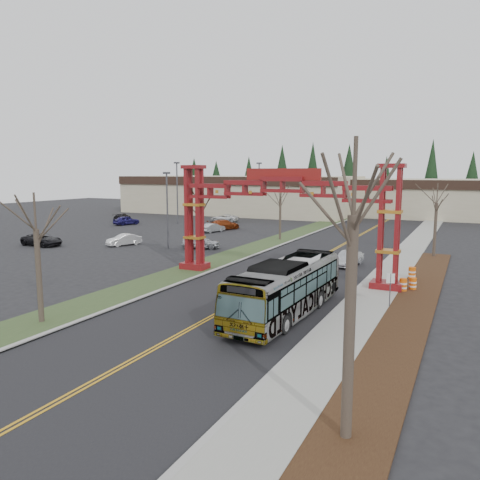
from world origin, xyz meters
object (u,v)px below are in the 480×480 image
Objects in this scene: parked_car_near_c at (42,240)px; bare_tree_median_mid at (201,207)px; light_pole_near at (167,205)px; barrel_north at (412,274)px; transit_bus at (286,288)px; silver_sedan at (348,259)px; parked_car_mid_a at (224,225)px; bare_tree_median_near at (36,230)px; barrel_mid at (413,284)px; barrel_south at (403,285)px; parked_car_near_a at (201,242)px; parked_car_mid_b at (126,220)px; street_sign at (390,283)px; parked_car_far_c at (122,217)px; bare_tree_right_near at (353,218)px; parked_car_far_a at (213,228)px; retail_building_west at (242,194)px; parked_car_far_b at (225,218)px; bare_tree_median_far at (280,199)px; light_pole_mid at (177,188)px; light_pole_far at (259,186)px; retail_building_east at (454,198)px; bare_tree_right_far at (437,203)px; gateway_arch at (282,203)px; parked_car_near_b at (124,240)px.

parked_car_near_c is 23.17m from bare_tree_median_mid.
light_pole_near is 26.52m from barrel_north.
transit_bus is 2.90× the size of silver_sedan.
parked_car_mid_a is at bearing 114.22° from bare_tree_median_mid.
bare_tree_median_near is 24.80m from barrel_mid.
parked_car_near_a is at bearing 155.86° from barrel_south.
parked_car_mid_b is 53.76m from street_sign.
parked_car_far_c is (-21.69, 3.20, -0.09)m from parked_car_mid_a.
parked_car_far_c is 56.03m from bare_tree_median_near.
light_pole_near is (2.56, -17.64, 4.08)m from parked_car_mid_a.
barrel_mid is at bearing 43.40° from bare_tree_median_near.
transit_bus is 13.98m from bare_tree_right_near.
light_pole_near reaches higher than parked_car_far_a.
parked_car_near_a is at bearing 129.56° from parked_car_mid_a.
parked_car_far_b is (5.78, -18.43, -3.12)m from retail_building_west.
silver_sedan is at bearing 114.47° from street_sign.
bare_tree_median_near is (-11.71, -7.37, 3.57)m from transit_bus.
parked_car_mid_a is 38.32m from barrel_mid.
parked_car_mid_a is (-22.62, 18.56, 0.08)m from silver_sedan.
barrel_south is at bearing -129.49° from parked_car_near_a.
barrel_north is (45.41, -20.65, -0.20)m from parked_car_mid_b.
parked_car_near_a is 0.59× the size of bare_tree_median_far.
light_pole_mid is 0.99× the size of light_pole_far.
parked_car_near_c is at bearing 149.97° from bare_tree_right_near.
bare_tree_right_near is (0.00, -81.97, 3.48)m from retail_building_east.
street_sign reaches higher than parked_car_far_b.
parked_car_far_c is 52.81m from bare_tree_right_far.
bare_tree_right_far is at bearing 86.92° from street_sign.
gateway_arch is at bearing -8.04° from bare_tree_median_mid.
parked_car_mid_b reaches higher than parked_car_far_c.
bare_tree_median_far is at bearing -51.17° from parked_car_near_c.
parked_car_mid_b is 24.51m from light_pole_far.
silver_sedan is 0.43× the size of bare_tree_right_near.
light_pole_far is (9.08, 40.19, 5.10)m from parked_car_near_c.
gateway_arch is at bearing -156.61° from barrel_north.
bare_tree_median_mid is (14.36, -6.64, 4.66)m from parked_car_near_b.
bare_tree_right_far reaches higher than parked_car_near_b.
light_pole_near reaches higher than bare_tree_median_mid.
parked_car_near_b is at bearing 149.77° from transit_bus.
transit_bus is at bearing -79.82° from silver_sedan.
parked_car_far_c is at bearing 141.77° from transit_bus.
parked_car_near_a is 35.08m from light_pole_far.
retail_building_east is 36.52m from light_pole_far.
bare_tree_right_near is 9.53× the size of barrel_south.
gateway_arch is 2.51× the size of bare_tree_median_near.
street_sign is (39.51, -8.06, 0.87)m from parked_car_near_c.
silver_sedan is 0.41× the size of light_pole_mid.
gateway_arch is 32.60m from parked_car_mid_a.
bare_tree_right_far is (0.00, 35.51, -1.68)m from bare_tree_right_near.
parked_car_mid_a is 0.71× the size of bare_tree_median_near.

